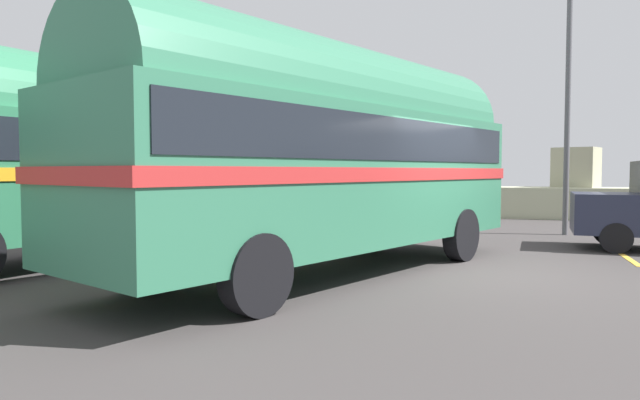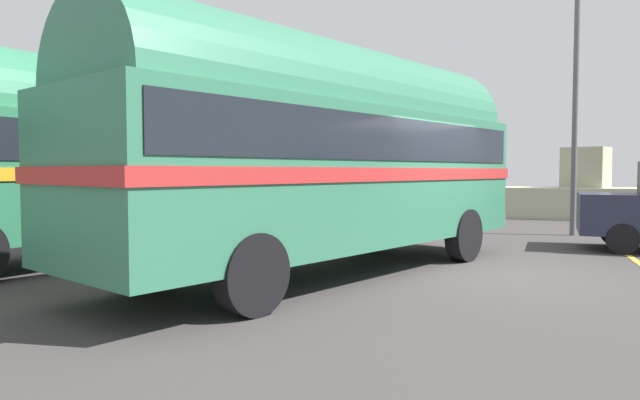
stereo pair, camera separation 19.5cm
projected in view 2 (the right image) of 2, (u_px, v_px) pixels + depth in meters
The scene contains 5 objects.
ground at pixel (478, 273), 9.29m from camera, with size 32.00×26.00×0.02m.
breakwater at pixel (507, 199), 20.31m from camera, with size 31.36×2.22×2.49m.
vintage_coach at pixel (326, 148), 9.09m from camera, with size 5.50×8.84×3.70m.
second_coach at pixel (84, 151), 10.79m from camera, with size 4.44×8.91×3.70m.
lamp_post at pixel (579, 87), 14.33m from camera, with size 0.84×0.59×6.74m.
Camera 2 is at (0.49, -9.56, 1.68)m, focal length 31.90 mm.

